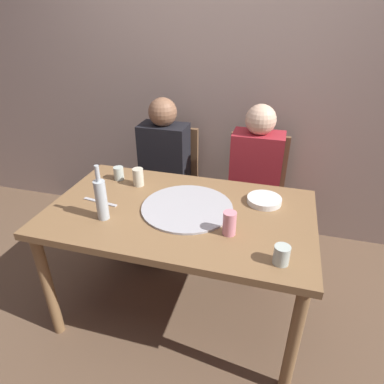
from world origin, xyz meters
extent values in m
plane|color=brown|center=(0.00, 0.00, 0.00)|extent=(8.00, 8.00, 0.00)
cube|color=gray|center=(0.00, 1.14, 1.30)|extent=(6.00, 0.10, 2.60)
cube|color=olive|center=(0.00, 0.00, 0.73)|extent=(1.45, 0.86, 0.04)
cylinder|color=olive|center=(-0.66, -0.37, 0.36)|extent=(0.06, 0.06, 0.71)
cylinder|color=olive|center=(0.66, -0.37, 0.36)|extent=(0.06, 0.06, 0.71)
cylinder|color=olive|center=(-0.66, 0.37, 0.36)|extent=(0.06, 0.06, 0.71)
cylinder|color=olive|center=(0.66, 0.37, 0.36)|extent=(0.06, 0.06, 0.71)
cylinder|color=#ADADB2|center=(0.03, 0.03, 0.76)|extent=(0.51, 0.51, 0.01)
cylinder|color=#B2BCC1|center=(-0.36, -0.18, 0.86)|extent=(0.06, 0.06, 0.22)
cylinder|color=#B2BCC1|center=(-0.36, -0.18, 1.01)|extent=(0.02, 0.02, 0.09)
cylinder|color=#B7C6BC|center=(-0.49, 0.26, 0.79)|extent=(0.06, 0.06, 0.08)
cylinder|color=beige|center=(-0.34, 0.21, 0.81)|extent=(0.07, 0.07, 0.11)
cylinder|color=#B7C6BC|center=(0.55, -0.30, 0.80)|extent=(0.07, 0.07, 0.09)
cylinder|color=pink|center=(0.30, -0.14, 0.81)|extent=(0.07, 0.07, 0.12)
cylinder|color=white|center=(0.44, 0.21, 0.77)|extent=(0.19, 0.19, 0.03)
cube|color=#B7B7BC|center=(-0.46, -0.04, 0.76)|extent=(0.22, 0.05, 0.01)
cube|color=brown|center=(-0.37, 0.75, 0.45)|extent=(0.44, 0.44, 0.05)
cube|color=brown|center=(-0.37, 0.95, 0.68)|extent=(0.44, 0.04, 0.45)
cylinder|color=brown|center=(-0.18, 0.56, 0.21)|extent=(0.04, 0.04, 0.42)
cylinder|color=brown|center=(-0.56, 0.56, 0.21)|extent=(0.04, 0.04, 0.42)
cylinder|color=brown|center=(-0.18, 0.94, 0.21)|extent=(0.04, 0.04, 0.42)
cylinder|color=brown|center=(-0.56, 0.94, 0.21)|extent=(0.04, 0.04, 0.42)
cube|color=brown|center=(0.34, 0.75, 0.45)|extent=(0.44, 0.44, 0.05)
cube|color=brown|center=(0.34, 0.95, 0.68)|extent=(0.44, 0.04, 0.45)
cylinder|color=brown|center=(0.53, 0.56, 0.21)|extent=(0.04, 0.04, 0.42)
cylinder|color=brown|center=(0.15, 0.56, 0.21)|extent=(0.04, 0.04, 0.42)
cylinder|color=brown|center=(0.53, 0.94, 0.21)|extent=(0.04, 0.04, 0.42)
cylinder|color=brown|center=(0.15, 0.94, 0.21)|extent=(0.04, 0.04, 0.42)
cube|color=black|center=(-0.37, 0.77, 0.71)|extent=(0.36, 0.22, 0.52)
sphere|color=brown|center=(-0.37, 0.77, 1.06)|extent=(0.21, 0.21, 0.21)
cylinder|color=black|center=(-0.29, 0.57, 0.45)|extent=(0.12, 0.40, 0.12)
cylinder|color=black|center=(-0.45, 0.57, 0.45)|extent=(0.12, 0.40, 0.12)
cylinder|color=black|center=(-0.29, 0.37, 0.23)|extent=(0.11, 0.11, 0.45)
cylinder|color=black|center=(-0.45, 0.37, 0.23)|extent=(0.11, 0.11, 0.45)
cube|color=maroon|center=(0.34, 0.77, 0.71)|extent=(0.36, 0.22, 0.52)
sphere|color=beige|center=(0.34, 0.77, 1.06)|extent=(0.21, 0.21, 0.21)
cylinder|color=#3F0E12|center=(0.42, 0.57, 0.45)|extent=(0.12, 0.40, 0.12)
cylinder|color=#3F0E12|center=(0.26, 0.57, 0.45)|extent=(0.12, 0.40, 0.12)
cylinder|color=#3F0E12|center=(0.42, 0.37, 0.23)|extent=(0.11, 0.11, 0.45)
cylinder|color=#3F0E12|center=(0.26, 0.37, 0.23)|extent=(0.11, 0.11, 0.45)
camera|label=1|loc=(0.48, -1.48, 1.72)|focal=31.16mm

